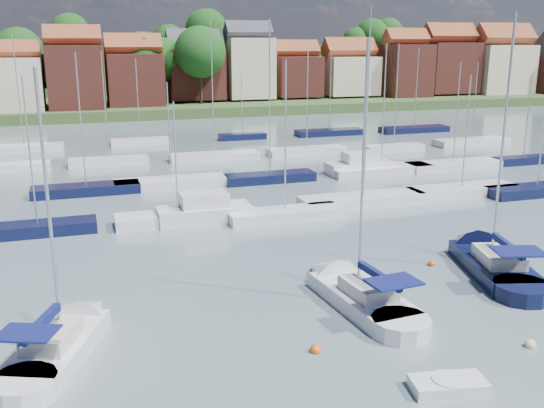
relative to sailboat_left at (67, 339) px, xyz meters
name	(u,v)px	position (x,y,z in m)	size (l,w,h in m)	color
ground	(215,167)	(15.11, 37.14, -0.36)	(260.00, 260.00, 0.00)	#4E626A
sailboat_left	(67,339)	(0.00, 0.00, 0.00)	(6.04, 9.88, 13.20)	silver
sailboat_centre	(351,292)	(14.27, 0.91, -0.01)	(3.72, 10.83, 14.48)	silver
sailboat_navy	(485,259)	(24.16, 2.91, -0.01)	(6.05, 11.92, 15.97)	black
tender	(448,385)	(14.08, -8.32, -0.12)	(3.10, 1.85, 0.63)	silver
buoy_c	(316,352)	(10.33, -3.90, -0.36)	(0.51, 0.51, 0.51)	#D85914
buoy_d	(530,347)	(19.58, -6.43, -0.36)	(0.52, 0.52, 0.52)	beige
buoy_e	(432,265)	(21.01, 3.77, -0.36)	(0.47, 0.47, 0.47)	#D85914
marina_field	(243,171)	(17.02, 32.29, 0.07)	(79.62, 41.41, 15.93)	silver
far_shore_town	(140,77)	(17.34, 129.81, 4.24)	(212.46, 90.00, 22.27)	#375028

